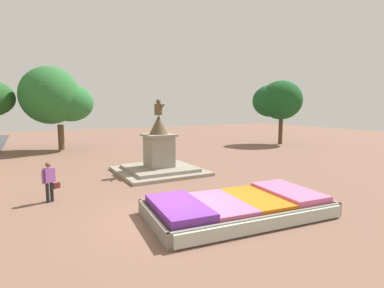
{
  "coord_description": "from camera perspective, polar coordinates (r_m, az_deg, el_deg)",
  "views": [
    {
      "loc": [
        -4.18,
        -8.76,
        3.78
      ],
      "look_at": [
        2.34,
        2.93,
        2.1
      ],
      "focal_mm": 28.0,
      "sensor_mm": 36.0,
      "label": 1
    }
  ],
  "objects": [
    {
      "name": "ground_plane",
      "position": [
        10.42,
        -3.5,
        -14.15
      ],
      "size": [
        87.17,
        87.17,
        0.0
      ],
      "primitive_type": "plane",
      "color": "brown"
    },
    {
      "name": "flower_planter",
      "position": [
        10.8,
        8.84,
        -11.74
      ],
      "size": [
        6.63,
        3.88,
        0.7
      ],
      "color": "#38281C",
      "rests_on": "ground_plane"
    },
    {
      "name": "statue_monument",
      "position": [
        17.31,
        -6.29,
        -2.55
      ],
      "size": [
        4.63,
        4.63,
        4.2
      ],
      "color": "gray",
      "rests_on": "ground_plane"
    },
    {
      "name": "pedestrian_with_handbag",
      "position": [
        13.19,
        -25.51,
        -6.17
      ],
      "size": [
        0.67,
        0.44,
        1.61
      ],
      "color": "black",
      "rests_on": "ground_plane"
    },
    {
      "name": "park_tree_far_left",
      "position": [
        28.12,
        -24.54,
        8.04
      ],
      "size": [
        5.89,
        5.01,
        7.12
      ],
      "color": "brown",
      "rests_on": "ground_plane"
    },
    {
      "name": "park_tree_behind_statue",
      "position": [
        31.46,
        15.92,
        7.97
      ],
      "size": [
        4.83,
        4.32,
        6.36
      ],
      "color": "#4C3823",
      "rests_on": "ground_plane"
    }
  ]
}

